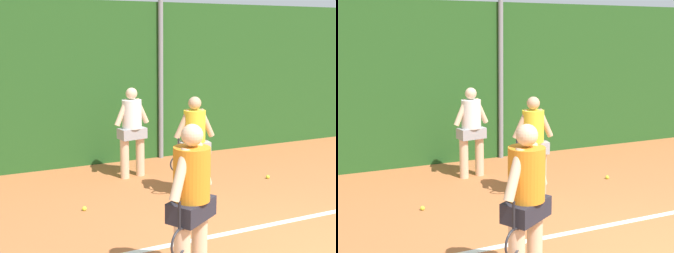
{
  "view_description": "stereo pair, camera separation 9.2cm",
  "coord_description": "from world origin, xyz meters",
  "views": [
    {
      "loc": [
        -3.75,
        -3.33,
        2.55
      ],
      "look_at": [
        -1.08,
        2.58,
        1.26
      ],
      "focal_mm": 48.86,
      "sensor_mm": 36.0,
      "label": 1
    },
    {
      "loc": [
        -3.66,
        -3.37,
        2.55
      ],
      "look_at": [
        -1.08,
        2.58,
        1.26
      ],
      "focal_mm": 48.86,
      "sensor_mm": 36.0,
      "label": 2
    }
  ],
  "objects": [
    {
      "name": "ground_plane",
      "position": [
        0.0,
        1.61,
        0.0
      ],
      "size": [
        27.81,
        27.81,
        0.0
      ],
      "primitive_type": "plane",
      "color": "#B76638"
    },
    {
      "name": "hedge_fence_backdrop",
      "position": [
        0.0,
        5.51,
        1.61
      ],
      "size": [
        18.07,
        0.25,
        3.22
      ],
      "primitive_type": "cube",
      "color": "#23511E",
      "rests_on": "ground_plane"
    },
    {
      "name": "fence_post_center",
      "position": [
        0.0,
        5.33,
        1.78
      ],
      "size": [
        0.1,
        0.1,
        3.55
      ],
      "primitive_type": "cylinder",
      "color": "gray",
      "rests_on": "ground_plane"
    },
    {
      "name": "court_baseline_paint",
      "position": [
        0.0,
        1.46,
        0.0
      ],
      "size": [
        13.21,
        0.1,
        0.01
      ],
      "primitive_type": "cube",
      "color": "white",
      "rests_on": "ground_plane"
    },
    {
      "name": "player_foreground_near",
      "position": [
        -1.77,
        0.49,
        0.96
      ],
      "size": [
        0.67,
        0.54,
        1.72
      ],
      "rotation": [
        0.0,
        0.0,
        3.69
      ],
      "color": "beige",
      "rests_on": "ground_plane"
    },
    {
      "name": "player_midcourt",
      "position": [
        -0.46,
        2.94,
        0.91
      ],
      "size": [
        0.77,
        0.35,
        1.62
      ],
      "rotation": [
        0.0,
        0.0,
        3.02
      ],
      "color": "tan",
      "rests_on": "ground_plane"
    },
    {
      "name": "player_backcourt_far",
      "position": [
        -1.01,
        4.32,
        0.93
      ],
      "size": [
        0.69,
        0.35,
        1.65
      ],
      "rotation": [
        0.0,
        0.0,
        3.29
      ],
      "color": "beige",
      "rests_on": "ground_plane"
    },
    {
      "name": "tennis_ball_2",
      "position": [
        1.19,
        3.19,
        0.03
      ],
      "size": [
        0.07,
        0.07,
        0.07
      ],
      "primitive_type": "sphere",
      "color": "#CCDB33",
      "rests_on": "ground_plane"
    },
    {
      "name": "tennis_ball_4",
      "position": [
        -2.24,
        3.03,
        0.03
      ],
      "size": [
        0.07,
        0.07,
        0.07
      ],
      "primitive_type": "sphere",
      "color": "#CCDB33",
      "rests_on": "ground_plane"
    }
  ]
}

